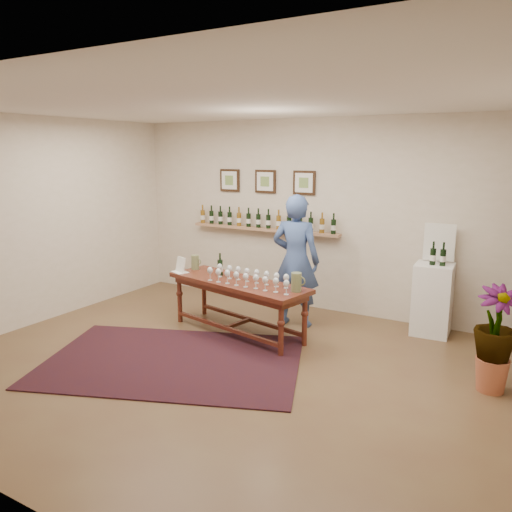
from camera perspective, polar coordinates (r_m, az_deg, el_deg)
The scene contains 14 objects.
ground at distance 5.66m, azimuth -4.15°, elevation -12.42°, with size 6.00×6.00×0.00m, color brown.
room_shell at distance 6.28m, azimuth 22.03°, elevation -0.08°, with size 6.00×6.00×6.00m.
rug at distance 5.84m, azimuth -9.46°, elevation -11.69°, with size 2.84×1.89×0.02m, color #49170D.
tasting_table at distance 6.43m, azimuth -2.09°, elevation -3.74°, with size 2.08×1.03×0.71m.
table_glasses at distance 6.16m, azimuth -0.53°, elevation -2.51°, with size 1.33×0.31×0.18m, color silver, non-canonical shape.
table_bottles at distance 6.69m, azimuth -3.92°, elevation -1.03°, with size 0.25×0.14×0.27m, color black, non-canonical shape.
pitcher_left at distance 7.04m, azimuth -6.97°, elevation -0.71°, with size 0.13×0.13×0.20m, color #677045, non-canonical shape.
pitcher_right at distance 5.90m, azimuth 4.63°, elevation -2.99°, with size 0.14×0.14×0.23m, color #677045, non-canonical shape.
menu_card at distance 6.91m, azimuth -8.61°, elevation -0.97°, with size 0.23×0.16×0.21m, color white.
display_pedestal at distance 6.83m, azimuth 19.51°, elevation -4.68°, with size 0.46×0.46×0.93m, color white.
pedestal_bottles at distance 6.63m, azimuth 20.09°, elevation 0.27°, with size 0.30×0.08×0.30m, color black, non-canonical shape.
info_sign at distance 6.80m, azimuth 20.22°, elevation 1.49°, with size 0.38×0.02×0.53m, color white.
potted_plant at distance 5.43m, azimuth 25.63°, elevation -8.58°, with size 0.65×0.65×0.92m.
person at distance 6.70m, azimuth 4.57°, elevation -0.55°, with size 0.65×0.43×1.79m, color #385086.
Camera 1 is at (2.92, -4.26, 2.32)m, focal length 35.00 mm.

